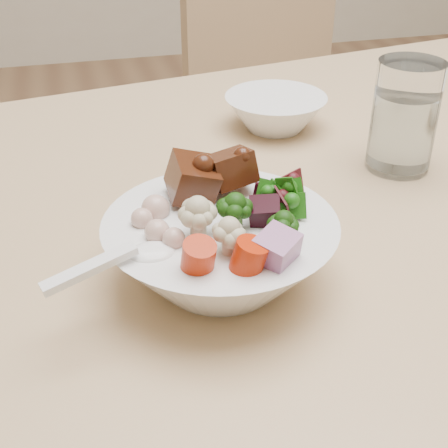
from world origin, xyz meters
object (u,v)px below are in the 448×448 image
Objects in this scene: chair_far at (285,135)px; side_bowl at (275,112)px; water_glass at (404,121)px; food_bowl at (222,245)px.

chair_far is 6.47× the size of side_bowl.
water_glass is 0.19m from side_bowl.
food_bowl reaches higher than side_bowl.
chair_far is 6.84× the size of water_glass.
side_bowl is (0.16, 0.33, -0.01)m from food_bowl.
chair_far reaches higher than side_bowl.
chair_far is at bearing 80.55° from water_glass.
side_bowl is at bearing -128.16° from chair_far.
chair_far is at bearing 67.97° from side_bowl.
food_bowl is 0.36m from side_bowl.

